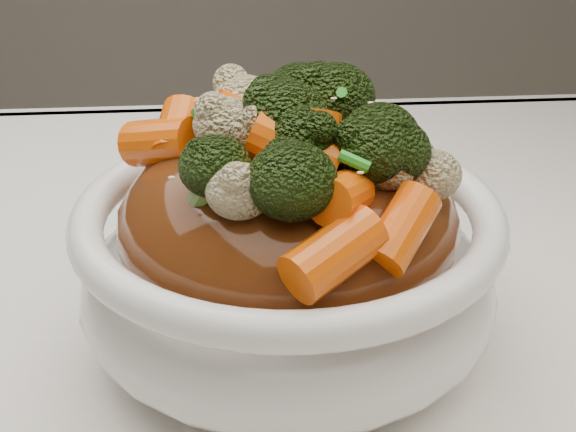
{
  "coord_description": "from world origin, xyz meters",
  "views": [
    {
      "loc": [
        -0.02,
        -0.39,
        1.04
      ],
      "look_at": [
        0.01,
        -0.0,
        0.83
      ],
      "focal_mm": 50.0,
      "sensor_mm": 36.0,
      "label": 1
    }
  ],
  "objects": [
    {
      "name": "carrots",
      "position": [
        0.01,
        -0.0,
        0.9
      ],
      "size": [
        0.22,
        0.22,
        0.05
      ],
      "primitive_type": null,
      "rotation": [
        0.0,
        0.0,
        -0.19
      ],
      "color": "#F85E08",
      "rests_on": "sauce_base"
    },
    {
      "name": "scallions",
      "position": [
        0.01,
        -0.0,
        0.9
      ],
      "size": [
        0.17,
        0.17,
        0.02
      ],
      "primitive_type": null,
      "rotation": [
        0.0,
        0.0,
        -0.19
      ],
      "color": "green",
      "rests_on": "sauce_base"
    },
    {
      "name": "sauce_base",
      "position": [
        0.01,
        -0.0,
        0.83
      ],
      "size": [
        0.22,
        0.22,
        0.1
      ],
      "primitive_type": "ellipsoid",
      "rotation": [
        0.0,
        0.0,
        -0.19
      ],
      "color": "#55270E",
      "rests_on": "bowl"
    },
    {
      "name": "cauliflower",
      "position": [
        0.01,
        -0.0,
        0.89
      ],
      "size": [
        0.22,
        0.22,
        0.04
      ],
      "primitive_type": null,
      "rotation": [
        0.0,
        0.0,
        -0.19
      ],
      "color": "beige",
      "rests_on": "sauce_base"
    },
    {
      "name": "broccoli",
      "position": [
        0.01,
        -0.0,
        0.9
      ],
      "size": [
        0.22,
        0.22,
        0.05
      ],
      "primitive_type": null,
      "rotation": [
        0.0,
        0.0,
        -0.19
      ],
      "color": "black",
      "rests_on": "sauce_base"
    },
    {
      "name": "bowl",
      "position": [
        0.01,
        -0.0,
        0.8
      ],
      "size": [
        0.28,
        0.28,
        0.09
      ],
      "primitive_type": null,
      "rotation": [
        0.0,
        0.0,
        -0.19
      ],
      "color": "white",
      "rests_on": "tablecloth"
    },
    {
      "name": "tablecloth",
      "position": [
        0.0,
        0.0,
        0.73
      ],
      "size": [
        1.2,
        0.8,
        0.04
      ],
      "primitive_type": "cube",
      "color": "white",
      "rests_on": "dining_table"
    },
    {
      "name": "sesame_seeds",
      "position": [
        0.01,
        -0.0,
        0.9
      ],
      "size": [
        0.2,
        0.2,
        0.01
      ],
      "primitive_type": null,
      "rotation": [
        0.0,
        0.0,
        -0.19
      ],
      "color": "beige",
      "rests_on": "sauce_base"
    }
  ]
}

